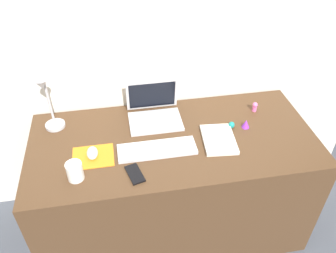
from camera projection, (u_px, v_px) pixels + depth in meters
ground_plane at (172, 221)px, 2.33m from camera, size 6.00×6.00×0.00m
back_wall at (162, 99)px, 2.18m from camera, size 2.76×0.05×1.47m
desk at (173, 184)px, 2.10m from camera, size 1.56×0.72×0.74m
laptop at (154, 109)px, 1.99m from camera, size 0.30×0.25×0.21m
keyboard at (157, 149)px, 1.79m from camera, size 0.41×0.13×0.02m
mousepad at (93, 157)px, 1.76m from camera, size 0.21×0.17×0.00m
mouse at (92, 153)px, 1.75m from camera, size 0.06×0.10×0.03m
cell_phone at (135, 174)px, 1.66m from camera, size 0.10×0.14×0.01m
desk_lamp at (49, 106)px, 1.83m from camera, size 0.11×0.15×0.35m
notebook_pad at (219, 139)px, 1.85m from camera, size 0.19×0.25×0.02m
coffee_mug at (75, 171)px, 1.61m from camera, size 0.08×0.08×0.09m
toy_figurine_pink at (255, 107)px, 2.05m from camera, size 0.03×0.03×0.06m
toy_figurine_teal at (232, 125)px, 1.93m from camera, size 0.03×0.03×0.04m
toy_figurine_purple at (246, 124)px, 1.93m from camera, size 0.04×0.04×0.05m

